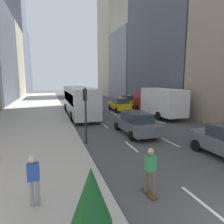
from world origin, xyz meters
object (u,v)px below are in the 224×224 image
Objects in this scene: pedestrian_near_curb at (34,178)px; box_truck at (158,101)px; taxi_third at (92,95)px; taxi_lead at (129,101)px; sedan_black_near at (135,123)px; skateboarder at (150,169)px; traffic_light_pole at (85,107)px; taxi_second at (120,104)px; planter_with_shrub at (91,205)px; city_bus at (79,100)px.

box_truck is at bearing 47.65° from pedestrian_near_curb.
taxi_lead is at bearing -78.54° from taxi_third.
box_truck reaches higher than taxi_lead.
sedan_black_near is 2.80× the size of skateboarder.
traffic_light_pole reaches higher than pedestrian_near_curb.
box_truck is (2.80, -4.98, 0.83)m from taxi_second.
pedestrian_near_curb is (-3.88, 0.33, 0.10)m from skateboarder.
box_truck is 4.31× the size of planter_with_shrub.
skateboarder is at bearing -110.55° from taxi_lead.
taxi_third is 2.67× the size of pedestrian_near_curb.
sedan_black_near is (-5.60, -14.89, -0.01)m from taxi_lead.
pedestrian_near_curb is (-6.71, -7.27, 0.19)m from sedan_black_near.
traffic_light_pole reaches higher than box_truck.
pedestrian_near_curb is at bearing -104.81° from taxi_third.
pedestrian_near_curb is (-9.51, -18.49, 0.19)m from taxi_second.
taxi_lead is 24.02m from skateboarder.
city_bus is at bearing 158.74° from box_truck.
taxi_second is 2.26× the size of planter_with_shrub.
taxi_lead is 2.52× the size of skateboarder.
city_bus is at bearing 106.46° from sedan_black_near.
city_bus reaches higher than sedan_black_near.
taxi_lead is 4.61m from taxi_second.
traffic_light_pole is at bearing -118.76° from taxi_second.
taxi_lead is 1.00× the size of taxi_second.
city_bus reaches higher than taxi_lead.
taxi_lead is at bearing 90.00° from box_truck.
sedan_black_near is 9.96m from city_bus.
traffic_light_pole reaches higher than taxi_third.
traffic_light_pole is (-9.55, -7.31, 0.70)m from box_truck.
taxi_third is at bearing 75.19° from pedestrian_near_curb.
taxi_second is 0.52× the size of box_truck.
box_truck is 16.22m from skateboarder.
box_truck reaches higher than taxi_third.
taxi_third is (-2.80, 13.81, 0.00)m from taxi_lead.
taxi_lead is 26.49m from planter_with_shrub.
taxi_third is 22.64m from box_truck.
taxi_lead reaches higher than pedestrian_near_curb.
taxi_lead is 15.91m from sedan_black_near.
box_truck is at bearing 58.65° from skateboarder.
box_truck is 4.81× the size of skateboarder.
taxi_lead and taxi_third have the same top height.
planter_with_shrub reaches higher than pedestrian_near_curb.
planter_with_shrub reaches higher than taxi_second.
traffic_light_pole is (-9.55, -15.96, 1.53)m from taxi_lead.
taxi_second and taxi_third have the same top height.
pedestrian_near_curb reaches higher than sedan_black_near.
planter_with_shrub is at bearing -114.29° from taxi_lead.
taxi_second is at bearing -90.00° from taxi_third.
traffic_light_pole reaches higher than city_bus.
traffic_light_pole is at bearing 99.72° from skateboarder.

